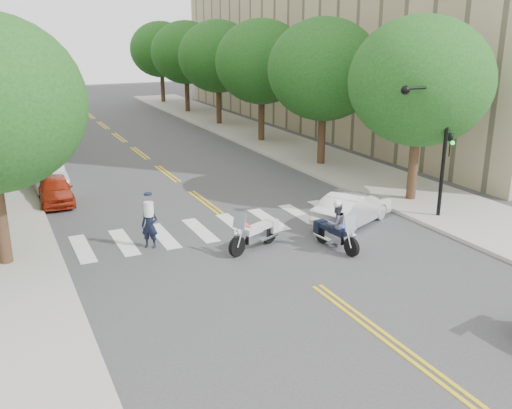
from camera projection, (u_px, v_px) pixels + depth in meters
ground at (317, 286)px, 18.11m from camera, size 140.00×140.00×0.00m
sidewalk_right at (270, 140)px, 40.94m from camera, size 5.00×60.00×0.15m
tree_r_0 at (420, 81)px, 25.24m from camera, size 6.40×6.40×8.45m
tree_r_1 at (324, 70)px, 32.12m from camera, size 6.40×6.40×8.45m
tree_r_2 at (262, 62)px, 39.01m from camera, size 6.40×6.40×8.45m
tree_r_3 at (218, 57)px, 45.89m from camera, size 6.40×6.40×8.45m
tree_r_4 at (186, 53)px, 52.78m from camera, size 6.40×6.40×8.45m
tree_r_5 at (161, 49)px, 59.67m from camera, size 6.40×6.40×8.45m
traffic_signal_pole at (437, 134)px, 23.19m from camera, size 2.82×0.42×6.00m
motorcycle_police at (335, 227)px, 20.97m from camera, size 0.85×2.32×1.89m
motorcycle_parked at (257, 233)px, 21.11m from camera, size 2.38×1.28×1.62m
officer_standing at (150, 226)px, 21.06m from camera, size 0.74×0.68×1.70m
convertible at (353, 208)px, 23.62m from camera, size 4.49×3.15×1.40m
parked_car_a at (55, 189)px, 26.52m from camera, size 1.64×3.78×1.27m
parked_car_b at (48, 174)px, 28.96m from camera, size 1.63×4.40×1.44m
parked_car_c at (39, 158)px, 33.03m from camera, size 2.23×4.35×1.17m
parked_car_d at (27, 133)px, 39.83m from camera, size 2.14×5.09×1.47m
parked_car_e at (37, 129)px, 41.99m from camera, size 1.76×4.03×1.35m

